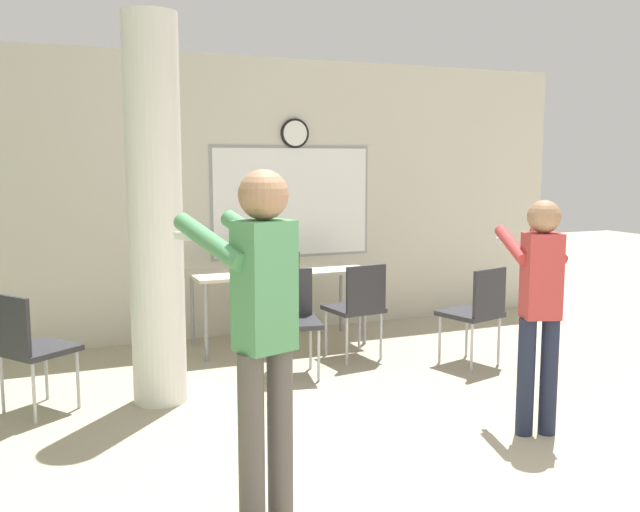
{
  "coord_description": "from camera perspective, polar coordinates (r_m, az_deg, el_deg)",
  "views": [
    {
      "loc": [
        -1.76,
        -1.93,
        1.78
      ],
      "look_at": [
        0.27,
        2.96,
        1.06
      ],
      "focal_mm": 40.0,
      "sensor_mm": 36.0,
      "label": 1
    }
  ],
  "objects": [
    {
      "name": "wall_back",
      "position": [
        7.22,
        -8.28,
        4.59
      ],
      "size": [
        8.0,
        0.15,
        2.8
      ],
      "color": "beige",
      "rests_on": "ground_plane"
    },
    {
      "name": "support_pillar",
      "position": [
        5.26,
        -13.06,
        3.37
      ],
      "size": [
        0.39,
        0.39,
        2.8
      ],
      "color": "silver",
      "rests_on": "ground_plane"
    },
    {
      "name": "folding_table",
      "position": [
        6.83,
        -3.33,
        -1.53
      ],
      "size": [
        1.68,
        0.68,
        0.74
      ],
      "color": "beige",
      "rests_on": "ground_plane"
    },
    {
      "name": "bottle_on_table",
      "position": [
        6.69,
        -1.89,
        -0.38
      ],
      "size": [
        0.06,
        0.06,
        0.27
      ],
      "color": "#4C3319",
      "rests_on": "folding_table"
    },
    {
      "name": "chair_mid_room",
      "position": [
        6.3,
        12.42,
        -4.11
      ],
      "size": [
        0.54,
        0.54,
        0.87
      ],
      "color": "#2D2D33",
      "rests_on": "ground_plane"
    },
    {
      "name": "chair_near_pillar",
      "position": [
        5.39,
        -22.24,
        -6.49
      ],
      "size": [
        0.61,
        0.61,
        0.87
      ],
      "color": "#2D2D33",
      "rests_on": "ground_plane"
    },
    {
      "name": "chair_table_front",
      "position": [
        5.94,
        -2.29,
        -4.66
      ],
      "size": [
        0.52,
        0.52,
        0.87
      ],
      "color": "#2D2D33",
      "rests_on": "ground_plane"
    },
    {
      "name": "chair_table_right",
      "position": [
        6.36,
        3.04,
        -3.82
      ],
      "size": [
        0.49,
        0.49,
        0.87
      ],
      "color": "#2D2D33",
      "rests_on": "ground_plane"
    },
    {
      "name": "person_playing_front",
      "position": [
        3.43,
        -4.73,
        -5.07
      ],
      "size": [
        0.53,
        0.69,
        1.74
      ],
      "color": "#514C47",
      "rests_on": "ground_plane"
    },
    {
      "name": "person_playing_side",
      "position": [
        4.78,
        17.12,
        -3.22
      ],
      "size": [
        0.46,
        0.64,
        1.53
      ],
      "color": "#1E2338",
      "rests_on": "ground_plane"
    }
  ]
}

